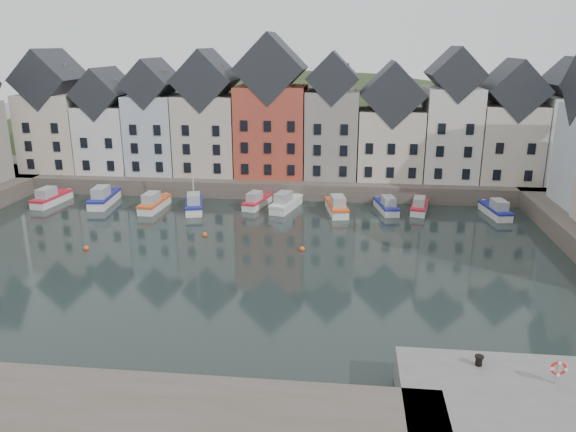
# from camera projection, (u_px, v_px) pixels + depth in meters

# --- Properties ---
(ground) EXTENTS (260.00, 260.00, 0.00)m
(ground) POSITION_uv_depth(u_px,v_px,m) (227.00, 268.00, 47.90)
(ground) COLOR black
(ground) RESTS_ON ground
(far_quay) EXTENTS (90.00, 16.00, 2.00)m
(far_quay) POSITION_uv_depth(u_px,v_px,m) (274.00, 177.00, 76.10)
(far_quay) COLOR #4F453C
(far_quay) RESTS_ON ground
(hillside) EXTENTS (153.60, 70.40, 64.00)m
(hillside) POSITION_uv_depth(u_px,v_px,m) (293.00, 244.00, 106.38)
(hillside) COLOR black
(hillside) RESTS_ON ground
(far_terrace) EXTENTS (72.37, 8.16, 17.78)m
(far_terrace) POSITION_uv_depth(u_px,v_px,m) (296.00, 121.00, 71.55)
(far_terrace) COLOR beige
(far_terrace) RESTS_ON far_quay
(mooring_buoys) EXTENTS (20.50, 5.50, 0.50)m
(mooring_buoys) POSITION_uv_depth(u_px,v_px,m) (198.00, 244.00, 53.34)
(mooring_buoys) COLOR #E6511B
(mooring_buoys) RESTS_ON ground
(boat_a) EXTENTS (2.56, 6.27, 2.34)m
(boat_a) POSITION_uv_depth(u_px,v_px,m) (51.00, 198.00, 66.94)
(boat_a) COLOR silver
(boat_a) RESTS_ON ground
(boat_b) EXTENTS (2.70, 6.84, 2.56)m
(boat_b) POSITION_uv_depth(u_px,v_px,m) (104.00, 198.00, 66.70)
(boat_b) COLOR silver
(boat_b) RESTS_ON ground
(boat_c) EXTENTS (2.20, 6.20, 2.35)m
(boat_c) POSITION_uv_depth(u_px,v_px,m) (154.00, 204.00, 64.74)
(boat_c) COLOR silver
(boat_c) RESTS_ON ground
(boat_d) EXTENTS (3.42, 6.44, 11.78)m
(boat_d) POSITION_uv_depth(u_px,v_px,m) (194.00, 204.00, 64.35)
(boat_d) COLOR silver
(boat_d) RESTS_ON ground
(boat_e) EXTENTS (3.00, 5.69, 2.09)m
(boat_e) POSITION_uv_depth(u_px,v_px,m) (257.00, 202.00, 65.85)
(boat_e) COLOR silver
(boat_e) RESTS_ON ground
(boat_f) EXTENTS (3.46, 6.50, 2.38)m
(boat_f) POSITION_uv_depth(u_px,v_px,m) (286.00, 203.00, 64.74)
(boat_f) COLOR silver
(boat_f) RESTS_ON ground
(boat_g) EXTENTS (2.99, 6.42, 2.37)m
(boat_g) POSITION_uv_depth(u_px,v_px,m) (337.00, 207.00, 63.38)
(boat_g) COLOR silver
(boat_g) RESTS_ON ground
(boat_h) EXTENTS (2.82, 5.76, 2.12)m
(boat_h) POSITION_uv_depth(u_px,v_px,m) (387.00, 206.00, 63.95)
(boat_h) COLOR silver
(boat_h) RESTS_ON ground
(boat_i) EXTENTS (2.68, 5.59, 2.06)m
(boat_i) POSITION_uv_depth(u_px,v_px,m) (419.00, 207.00, 63.83)
(boat_i) COLOR silver
(boat_i) RESTS_ON ground
(boat_j) EXTENTS (2.70, 5.94, 2.20)m
(boat_j) POSITION_uv_depth(u_px,v_px,m) (496.00, 210.00, 62.28)
(boat_j) COLOR silver
(boat_j) RESTS_ON ground
(mooring_bollard) EXTENTS (0.48, 0.48, 0.56)m
(mooring_bollard) POSITION_uv_depth(u_px,v_px,m) (479.00, 360.00, 29.74)
(mooring_bollard) COLOR black
(mooring_bollard) RESTS_ON near_quay
(life_ring_post) EXTENTS (0.80, 0.17, 1.30)m
(life_ring_post) POSITION_uv_depth(u_px,v_px,m) (558.00, 369.00, 27.94)
(life_ring_post) COLOR gray
(life_ring_post) RESTS_ON near_quay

